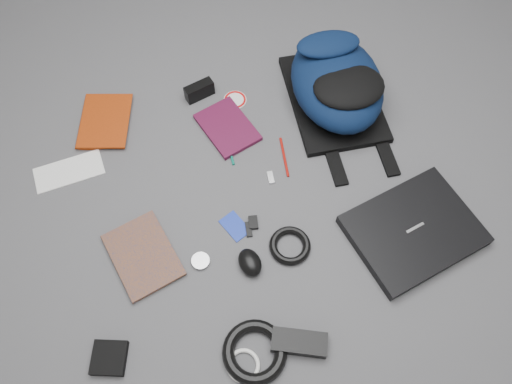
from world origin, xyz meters
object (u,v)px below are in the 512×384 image
object	(u,v)px
dvd_case	(227,127)
compact_camera	(199,91)
power_brick	(299,342)
laptop	(413,230)
backpack	(337,82)
textbook_red	(80,121)
pouch	(109,358)
mouse	(250,262)
comic_book	(116,270)

from	to	relation	value
dvd_case	compact_camera	bearing A→B (deg)	91.96
dvd_case	power_brick	world-z (taller)	power_brick
dvd_case	power_brick	distance (m)	0.73
laptop	compact_camera	bearing A→B (deg)	113.45
dvd_case	compact_camera	xyz separation A→B (m)	(-0.06, 0.16, 0.02)
backpack	dvd_case	xyz separation A→B (m)	(-0.38, -0.01, -0.09)
dvd_case	textbook_red	bearing A→B (deg)	144.03
backpack	pouch	world-z (taller)	backpack
mouse	power_brick	world-z (taller)	mouse
comic_book	power_brick	bearing A→B (deg)	-52.34
textbook_red	pouch	world-z (taller)	textbook_red
textbook_red	comic_book	world-z (taller)	textbook_red
comic_book	compact_camera	size ratio (longest dim) A/B	2.30
textbook_red	compact_camera	size ratio (longest dim) A/B	2.19
backpack	dvd_case	world-z (taller)	backpack
laptop	mouse	distance (m)	0.49
textbook_red	pouch	size ratio (longest dim) A/B	2.48
pouch	laptop	bearing A→B (deg)	6.73
compact_camera	mouse	world-z (taller)	compact_camera
backpack	compact_camera	bearing A→B (deg)	165.81
textbook_red	pouch	xyz separation A→B (m)	(-0.02, -0.79, -0.00)
textbook_red	compact_camera	xyz separation A→B (m)	(0.41, 0.00, 0.02)
mouse	power_brick	size ratio (longest dim) A/B	0.60
laptop	comic_book	xyz separation A→B (m)	(-0.86, 0.13, -0.01)
pouch	textbook_red	bearing A→B (deg)	88.52
laptop	comic_book	distance (m)	0.87
compact_camera	mouse	size ratio (longest dim) A/B	1.15
backpack	power_brick	bearing A→B (deg)	-112.10
textbook_red	compact_camera	bearing A→B (deg)	16.59
laptop	mouse	world-z (taller)	mouse
backpack	mouse	size ratio (longest dim) A/B	5.21
dvd_case	mouse	xyz separation A→B (m)	(-0.06, -0.48, 0.01)
backpack	mouse	bearing A→B (deg)	-126.92
backpack	laptop	xyz separation A→B (m)	(0.05, -0.53, -0.08)
laptop	pouch	size ratio (longest dim) A/B	4.07
laptop	power_brick	bearing A→B (deg)	-165.75
textbook_red	power_brick	size ratio (longest dim) A/B	1.50
laptop	comic_book	world-z (taller)	laptop
pouch	backpack	bearing A→B (deg)	36.52
dvd_case	pouch	size ratio (longest dim) A/B	2.32
backpack	textbook_red	world-z (taller)	backpack
pouch	power_brick	bearing A→B (deg)	-11.96
backpack	mouse	distance (m)	0.66
textbook_red	dvd_case	xyz separation A→B (m)	(0.46, -0.16, -0.00)
backpack	pouch	xyz separation A→B (m)	(-0.86, -0.64, -0.08)
power_brick	textbook_red	bearing A→B (deg)	140.96
laptop	power_brick	xyz separation A→B (m)	(-0.43, -0.21, 0.00)
dvd_case	laptop	bearing A→B (deg)	-67.46
textbook_red	comic_book	xyz separation A→B (m)	(0.03, -0.55, -0.00)
textbook_red	backpack	bearing A→B (deg)	6.44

